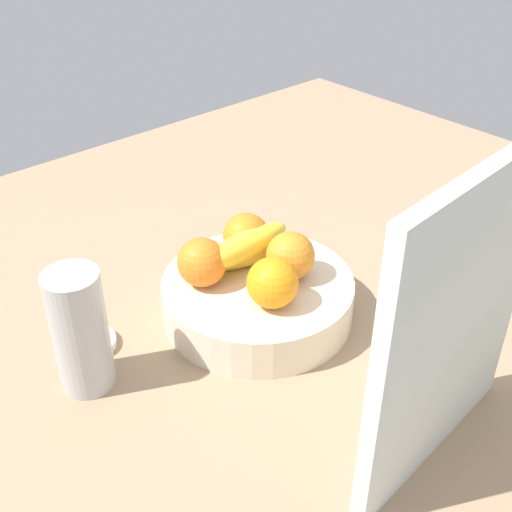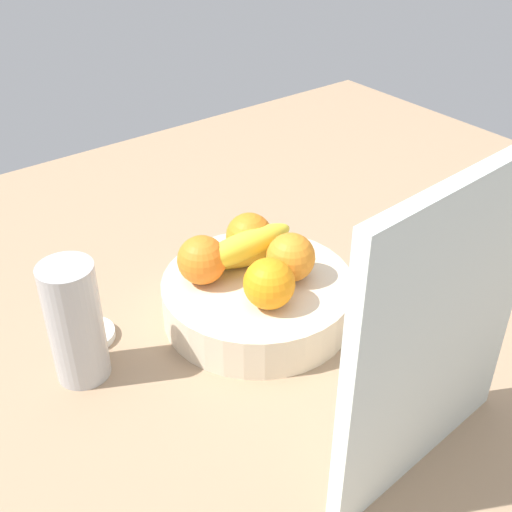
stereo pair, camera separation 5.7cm
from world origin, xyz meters
The scene contains 10 objects.
ground_plane centered at (0.00, 0.00, -1.50)cm, with size 180.00×140.00×3.00cm, color #9D7E60.
fruit_bowl centered at (-3.12, -0.41, 3.12)cm, with size 27.86×27.86×6.24cm, color beige.
orange_front_left centered at (-0.89, 5.40, 9.77)cm, with size 7.06×7.06×7.06cm, color orange.
orange_front_right centered at (-7.26, 2.29, 9.77)cm, with size 7.06×7.06×7.06cm, color orange.
orange_center centered at (-6.04, -5.88, 9.77)cm, with size 7.06×7.06×7.06cm, color orange.
orange_back_left centered at (3.12, -4.82, 9.77)cm, with size 7.06×7.06×7.06cm, color orange.
banana_bunch centered at (-3.66, -3.85, 9.34)cm, with size 18.23×9.10×6.20cm.
cutting_board centered at (-1.48, 31.68, 18.00)cm, with size 28.00×1.80×36.00cm, color white.
thermos_tumbler centered at (22.72, -4.25, 8.53)cm, with size 7.03×7.03×17.06cm, color #B4B4B6.
jar_lid centered at (19.14, -10.30, 0.57)cm, with size 7.27×7.27×1.13cm, color white.
Camera 1 is at (47.63, 56.43, 60.53)cm, focal length 45.48 mm.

